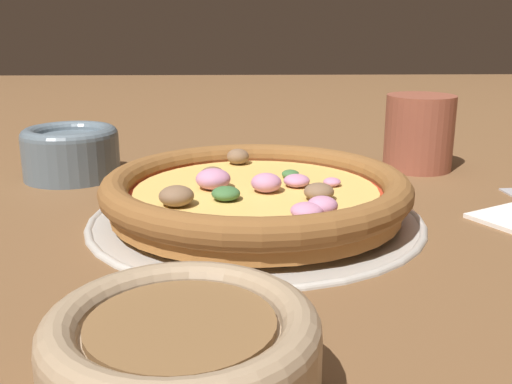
# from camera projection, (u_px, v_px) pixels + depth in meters

# --- Properties ---
(ground_plane) EXTENTS (3.00, 3.00, 0.00)m
(ground_plane) POSITION_uv_depth(u_px,v_px,m) (256.00, 220.00, 0.56)
(ground_plane) COLOR brown
(pizza_tray) EXTENTS (0.31, 0.31, 0.01)m
(pizza_tray) POSITION_uv_depth(u_px,v_px,m) (256.00, 216.00, 0.56)
(pizza_tray) COLOR #B7B2A8
(pizza_tray) RESTS_ON ground_plane
(pizza) EXTENTS (0.28, 0.28, 0.04)m
(pizza) POSITION_uv_depth(u_px,v_px,m) (256.00, 192.00, 0.55)
(pizza) COLOR #A86B33
(pizza) RESTS_ON pizza_tray
(bowl_near) EXTENTS (0.11, 0.11, 0.06)m
(bowl_near) POSITION_uv_depth(u_px,v_px,m) (71.00, 151.00, 0.70)
(bowl_near) COLOR slate
(bowl_near) RESTS_ON ground_plane
(bowl_far) EXTENTS (0.13, 0.13, 0.05)m
(bowl_far) POSITION_uv_depth(u_px,v_px,m) (182.00, 355.00, 0.28)
(bowl_far) COLOR #9E8466
(bowl_far) RESTS_ON ground_plane
(drinking_cup) EXTENTS (0.08, 0.08, 0.09)m
(drinking_cup) POSITION_uv_depth(u_px,v_px,m) (419.00, 132.00, 0.74)
(drinking_cup) COLOR brown
(drinking_cup) RESTS_ON ground_plane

